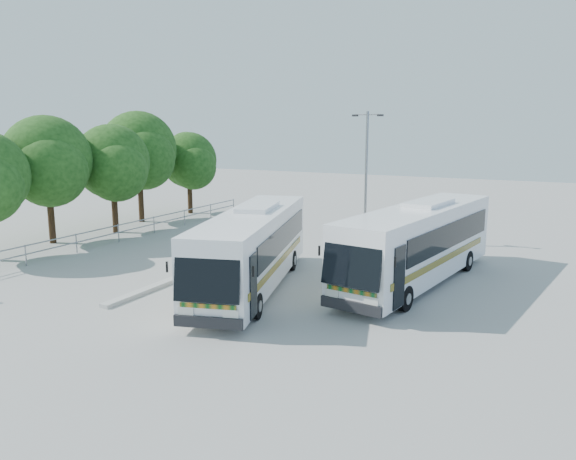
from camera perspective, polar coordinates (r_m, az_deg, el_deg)
The scene contains 10 objects.
ground at distance 24.34m, azimuth -4.32°, elevation -4.71°, with size 100.00×100.00×0.00m, color gray.
kerb_divider at distance 27.14m, azimuth -6.33°, elevation -2.96°, with size 0.40×16.00×0.15m, color #B2B2AD.
railing at distance 33.20m, azimuth -15.68°, elevation 0.38°, with size 0.06×22.00×1.00m.
tree_far_b at distance 33.00m, azimuth -23.22°, elevation 6.56°, with size 5.33×5.03×6.96m.
tree_far_c at distance 35.03m, azimuth -17.35°, elevation 6.62°, with size 4.97×4.69×6.49m.
tree_far_d at distance 38.53m, azimuth -14.86°, elevation 7.90°, with size 5.62×5.30×7.33m.
tree_far_e at distance 41.64m, azimuth -9.97°, elevation 7.00°, with size 4.54×4.28×5.92m.
coach_main at distance 22.20m, azimuth -3.64°, elevation -1.76°, with size 5.07×11.20×3.06m.
coach_adjacent at distance 23.45m, azimuth 13.08°, elevation -1.23°, with size 3.97×11.53×3.14m.
lamppost at distance 30.97m, azimuth 7.95°, elevation 5.94°, with size 1.75×0.24×7.14m.
Camera 1 is at (12.12, -20.09, 6.45)m, focal length 35.00 mm.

